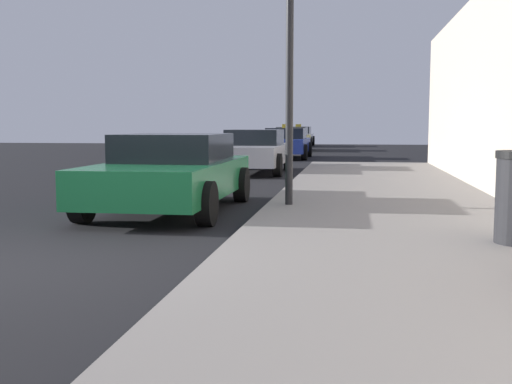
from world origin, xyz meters
TOP-DOWN VIEW (x-y plane):
  - ground_plane at (0.00, 0.00)m, footprint 80.00×80.00m
  - sidewalk at (4.00, 0.00)m, footprint 4.00×32.00m
  - street_lamp at (2.37, 4.19)m, footprint 0.36×0.36m
  - car_green at (0.42, 4.24)m, footprint 2.07×4.47m
  - car_silver at (0.48, 12.78)m, footprint 1.95×4.42m
  - car_blue at (0.58, 20.88)m, footprint 2.00×4.37m
  - car_yellow at (0.06, 28.96)m, footprint 2.03×4.07m
  - car_white at (-0.17, 35.65)m, footprint 1.96×4.43m

SIDE VIEW (x-z plane):
  - ground_plane at x=0.00m, z-range 0.00..0.00m
  - sidewalk at x=4.00m, z-range 0.00..0.15m
  - car_yellow at x=0.06m, z-range 0.01..1.28m
  - car_silver at x=0.48m, z-range 0.01..1.28m
  - car_white at x=-0.17m, z-range -0.07..1.36m
  - car_blue at x=0.58m, z-range -0.07..1.36m
  - car_green at x=0.42m, z-range 0.01..1.28m
  - street_lamp at x=2.37m, z-range 0.94..5.23m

